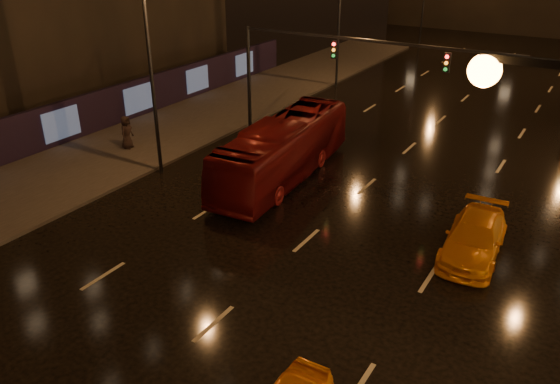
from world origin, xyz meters
name	(u,v)px	position (x,y,z in m)	size (l,w,h in m)	color
ground	(397,160)	(0.00, 20.00, 0.00)	(140.00, 140.00, 0.00)	black
sidewalk_left	(147,140)	(-13.50, 15.00, 0.07)	(7.00, 70.00, 0.15)	#38332D
hoarding_left	(59,124)	(-17.20, 12.00, 1.25)	(0.30, 46.00, 2.50)	black
traffic_signal	(317,61)	(-5.06, 20.00, 4.74)	(15.31, 0.32, 6.20)	black
streetlight_right	(560,263)	(8.92, 2.00, 6.43)	(2.64, 0.50, 10.00)	black
bus_red	(283,149)	(-4.00, 14.79, 1.49)	(2.51, 10.72, 2.99)	#630E10
taxi_far	(474,238)	(5.87, 12.44, 0.71)	(1.98, 4.88, 1.42)	orange
pedestrian_c	(126,132)	(-13.35, 13.39, 1.07)	(0.90, 0.59, 1.84)	black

